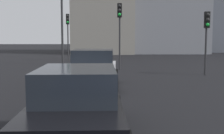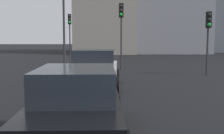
% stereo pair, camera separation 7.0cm
% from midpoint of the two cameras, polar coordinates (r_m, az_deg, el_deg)
% --- Properties ---
extents(car_white_right_lead, '(4.13, 2.17, 1.62)m').
position_cam_midpoint_polar(car_white_right_lead, '(12.54, -3.76, -0.44)').
color(car_white_right_lead, silver).
rests_on(car_white_right_lead, ground_plane).
extents(car_black_right_second, '(4.63, 2.07, 1.54)m').
position_cam_midpoint_polar(car_black_right_second, '(6.20, -6.99, -7.40)').
color(car_black_right_second, black).
rests_on(car_black_right_second, ground_plane).
extents(traffic_light_near_left, '(0.32, 0.29, 3.54)m').
position_cam_midpoint_polar(traffic_light_near_left, '(17.10, 17.91, 6.98)').
color(traffic_light_near_left, '#2D2D30').
rests_on(traffic_light_near_left, ground_plane).
extents(traffic_light_near_right, '(0.32, 0.30, 4.14)m').
position_cam_midpoint_polar(traffic_light_near_right, '(26.15, -8.72, 7.67)').
color(traffic_light_near_right, '#2D2D30').
rests_on(traffic_light_near_right, ground_plane).
extents(traffic_light_far_left, '(0.33, 0.31, 4.29)m').
position_cam_midpoint_polar(traffic_light_far_left, '(18.99, 1.39, 8.71)').
color(traffic_light_far_left, '#2D2D30').
rests_on(traffic_light_far_left, ground_plane).
extents(street_lamp_kerbside, '(0.56, 0.36, 8.12)m').
position_cam_midpoint_polar(street_lamp_kerbside, '(22.54, -9.89, 12.40)').
color(street_lamp_kerbside, '#2D2D30').
rests_on(street_lamp_kerbside, ground_plane).
extents(building_facade_left, '(11.77, 7.04, 12.55)m').
position_cam_midpoint_polar(building_facade_left, '(47.69, 18.37, 10.62)').
color(building_facade_left, slate).
rests_on(building_facade_left, ground_plane).
extents(building_facade_center, '(9.27, 10.55, 11.47)m').
position_cam_midpoint_polar(building_facade_center, '(40.76, 9.79, 10.91)').
color(building_facade_center, gray).
rests_on(building_facade_center, ground_plane).
extents(building_facade_right, '(9.40, 7.65, 13.38)m').
position_cam_midpoint_polar(building_facade_right, '(39.44, -1.77, 12.56)').
color(building_facade_right, gray).
rests_on(building_facade_right, ground_plane).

